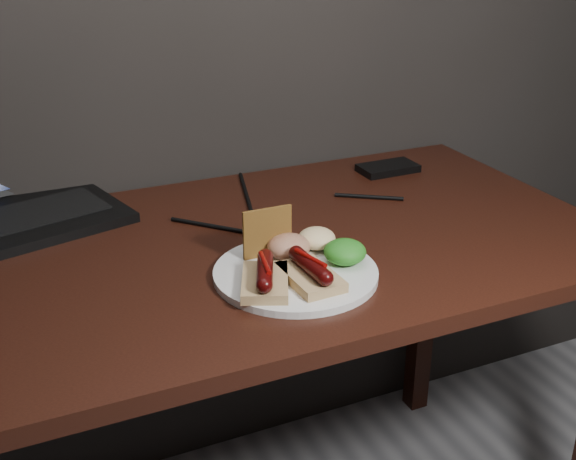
# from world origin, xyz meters

# --- Properties ---
(desk) EXTENTS (1.40, 0.70, 0.75)m
(desk) POSITION_xyz_m (0.00, 1.38, 0.66)
(desk) COLOR black
(desk) RESTS_ON ground
(laptop) EXTENTS (0.45, 0.41, 0.25)m
(laptop) POSITION_xyz_m (-0.34, 1.69, 0.80)
(laptop) COLOR black
(laptop) RESTS_ON desk
(hard_drive) EXTENTS (0.13, 0.07, 0.02)m
(hard_drive) POSITION_xyz_m (0.47, 1.61, 0.76)
(hard_drive) COLOR black
(hard_drive) RESTS_ON desk
(desk_cables) EXTENTS (0.98, 0.32, 0.01)m
(desk_cables) POSITION_xyz_m (-0.04, 1.53, 0.75)
(desk_cables) COLOR black
(desk_cables) RESTS_ON desk
(plate) EXTENTS (0.34, 0.34, 0.01)m
(plate) POSITION_xyz_m (0.07, 1.24, 0.76)
(plate) COLOR silver
(plate) RESTS_ON desk
(bread_sausage_left) EXTENTS (0.11, 0.13, 0.04)m
(bread_sausage_left) POSITION_xyz_m (0.00, 1.20, 0.78)
(bread_sausage_left) COLOR tan
(bread_sausage_left) RESTS_ON plate
(bread_sausage_center) EXTENTS (0.08, 0.12, 0.04)m
(bread_sausage_center) POSITION_xyz_m (0.07, 1.19, 0.78)
(bread_sausage_center) COLOR tan
(bread_sausage_center) RESTS_ON plate
(crispbread) EXTENTS (0.08, 0.01, 0.08)m
(crispbread) POSITION_xyz_m (0.05, 1.30, 0.80)
(crispbread) COLOR olive
(crispbread) RESTS_ON plate
(salad_greens) EXTENTS (0.07, 0.07, 0.04)m
(salad_greens) POSITION_xyz_m (0.15, 1.23, 0.78)
(salad_greens) COLOR #125E13
(salad_greens) RESTS_ON plate
(salsa_mound) EXTENTS (0.07, 0.07, 0.04)m
(salsa_mound) POSITION_xyz_m (0.08, 1.28, 0.78)
(salsa_mound) COLOR maroon
(salsa_mound) RESTS_ON plate
(coleslaw_mound) EXTENTS (0.06, 0.06, 0.04)m
(coleslaw_mound) POSITION_xyz_m (0.14, 1.30, 0.78)
(coleslaw_mound) COLOR beige
(coleslaw_mound) RESTS_ON plate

